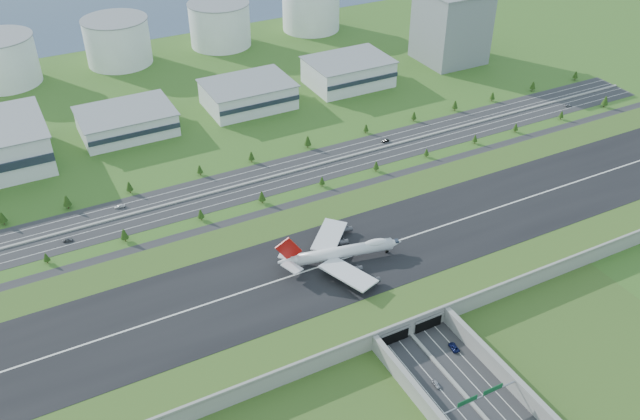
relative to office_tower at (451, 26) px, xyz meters
name	(u,v)px	position (x,y,z in m)	size (l,w,h in m)	color
ground	(353,269)	(-200.00, -195.00, -27.50)	(1200.00, 1200.00, 0.00)	#40591C
airfield_deck	(353,262)	(-200.00, -195.09, -23.38)	(520.00, 100.00, 9.20)	gray
underpass_road	(486,413)	(-200.00, -294.42, -24.07)	(38.80, 120.40, 8.00)	#28282B
sign_gantry_near	(480,398)	(-200.00, -290.04, -20.55)	(38.70, 0.70, 9.80)	gray
north_expressway	(272,177)	(-200.00, -100.00, -27.44)	(560.00, 36.00, 0.12)	#28282B
tree_row	(257,173)	(-208.51, -99.07, -22.87)	(501.76, 48.66, 8.44)	#3D2819
hangar_mid_a	(127,122)	(-260.00, -5.00, -20.00)	(58.00, 42.00, 15.00)	silver
hangar_mid_b	(248,95)	(-175.00, -5.00, -19.00)	(58.00, 42.00, 17.00)	silver
hangar_mid_c	(348,72)	(-95.00, -5.00, -18.00)	(58.00, 42.00, 19.00)	silver
office_tower	(451,26)	(0.00, 0.00, 0.00)	(46.00, 46.00, 55.00)	gray
fuel_tank_a	(2,61)	(-320.00, 115.00, -10.00)	(50.00, 50.00, 35.00)	white
fuel_tank_b	(118,42)	(-235.00, 115.00, -10.00)	(50.00, 50.00, 35.00)	white
fuel_tank_c	(220,25)	(-150.00, 115.00, -10.00)	(50.00, 50.00, 35.00)	white
fuel_tank_d	(311,9)	(-65.00, 115.00, -10.00)	(50.00, 50.00, 35.00)	white
boeing_747	(341,252)	(-207.16, -195.75, -14.09)	(60.76, 56.86, 18.99)	silver
car_0	(436,384)	(-206.86, -272.89, -26.60)	(1.84, 4.58, 1.56)	silver
car_2	(454,347)	(-188.65, -260.11, -26.53)	(2.81, 6.10, 1.70)	#0D1445
car_4	(68,240)	(-317.65, -108.80, -26.53)	(2.00, 4.98, 1.70)	#57565B
car_5	(385,141)	(-118.35, -94.34, -26.53)	(1.81, 5.18, 1.71)	black
car_6	(568,105)	(22.93, -109.43, -26.69)	(2.28, 4.95, 1.38)	#A1A0A4
car_7	(120,206)	(-286.67, -90.39, -26.56)	(2.29, 5.64, 1.64)	silver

